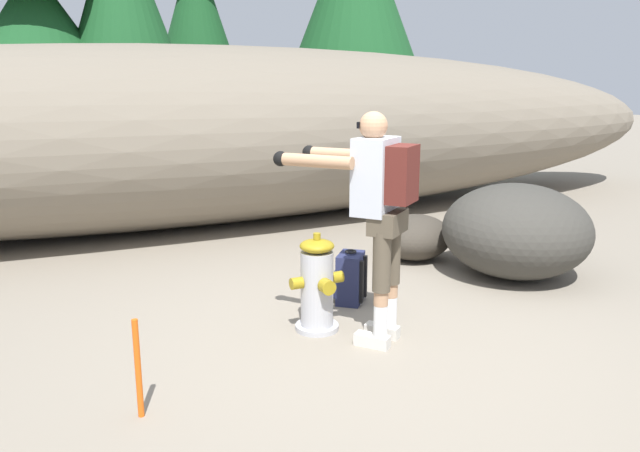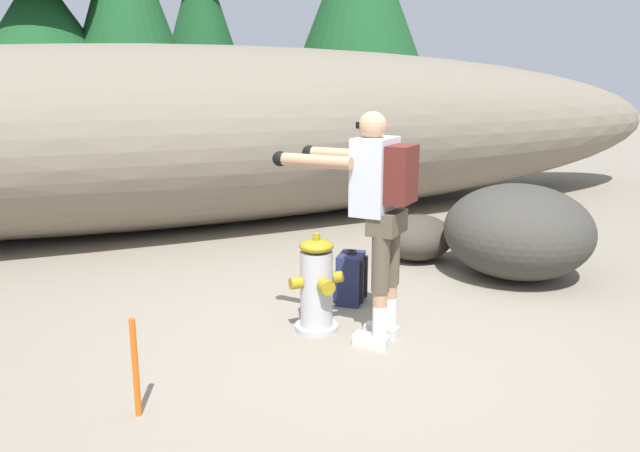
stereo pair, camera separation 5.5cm
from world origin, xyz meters
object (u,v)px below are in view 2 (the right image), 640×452
Objects in this scene: boulder_mid at (417,237)px; utility_worker at (376,199)px; spare_backpack at (350,278)px; survey_stake at (135,368)px; fire_hydrant at (317,286)px; boulder_large at (518,231)px.

utility_worker is at bearing -131.94° from boulder_mid.
boulder_mid reaches higher than spare_backpack.
utility_worker is at bearing 114.64° from spare_backpack.
survey_stake is (-3.28, -2.02, 0.06)m from boulder_mid.
boulder_large reaches higher than fire_hydrant.
boulder_large is (1.83, -0.05, 0.24)m from spare_backpack.
spare_backpack is at bearing -145.53° from boulder_mid.
boulder_large reaches higher than boulder_mid.
spare_backpack is (0.52, 0.43, -0.14)m from fire_hydrant.
spare_backpack is at bearing 29.75° from survey_stake.
fire_hydrant is 0.54× the size of boulder_large.
survey_stake is at bearing -148.34° from boulder_mid.
utility_worker is 2.42m from boulder_mid.
survey_stake is (-1.77, -0.34, -0.78)m from utility_worker.
spare_backpack is 0.78× the size of survey_stake.
survey_stake reaches higher than spare_backpack.
survey_stake reaches higher than boulder_mid.
survey_stake is at bearing -164.05° from boulder_large.
fire_hydrant is at bearing -143.97° from boulder_mid.
fire_hydrant reaches higher than boulder_mid.
spare_backpack is at bearing -53.40° from utility_worker.
fire_hydrant is 2.38m from boulder_large.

